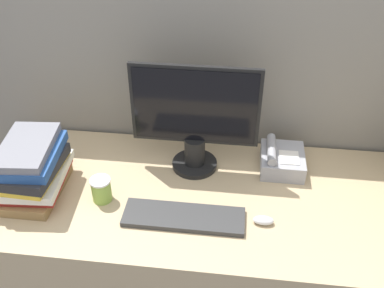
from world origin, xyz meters
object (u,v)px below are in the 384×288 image
(monitor, at_px, (195,121))
(mouse, at_px, (263,220))
(coffee_cup, at_px, (101,190))
(desk_telephone, at_px, (281,160))
(keyboard, at_px, (184,217))
(book_stack, at_px, (31,169))

(monitor, height_order, mouse, monitor)
(coffee_cup, relative_size, desk_telephone, 0.49)
(mouse, bearing_deg, desk_telephone, 77.37)
(keyboard, xyz_separation_m, mouse, (0.29, 0.01, 0.00))
(monitor, bearing_deg, book_stack, -158.64)
(keyboard, relative_size, desk_telephone, 2.21)
(book_stack, bearing_deg, desk_telephone, 15.34)
(keyboard, bearing_deg, mouse, 2.64)
(desk_telephone, bearing_deg, mouse, -102.63)
(keyboard, relative_size, book_stack, 1.39)
(monitor, xyz_separation_m, coffee_cup, (-0.33, -0.25, -0.17))
(mouse, xyz_separation_m, coffee_cup, (-0.61, 0.05, 0.03))
(monitor, xyz_separation_m, mouse, (0.28, -0.30, -0.21))
(keyboard, xyz_separation_m, coffee_cup, (-0.32, 0.07, 0.04))
(monitor, distance_m, mouse, 0.46)
(monitor, bearing_deg, coffee_cup, -142.80)
(mouse, height_order, desk_telephone, desk_telephone)
(mouse, height_order, coffee_cup, coffee_cup)
(keyboard, xyz_separation_m, desk_telephone, (0.36, 0.34, 0.03))
(monitor, relative_size, keyboard, 1.14)
(mouse, xyz_separation_m, desk_telephone, (0.07, 0.33, 0.03))
(coffee_cup, bearing_deg, monitor, 37.20)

